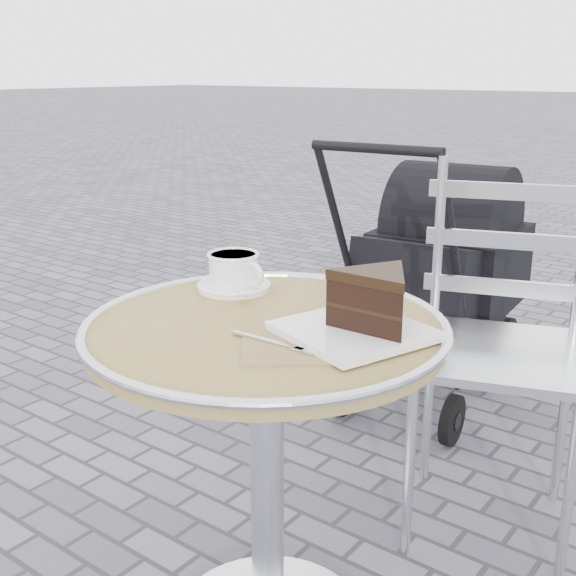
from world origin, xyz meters
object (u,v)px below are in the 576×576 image
Objects in this scene: cafe_table at (266,401)px; cake_plate_set at (369,307)px; bistro_chair at (503,304)px; baby_stroller at (439,281)px; cappuccino_set at (234,273)px.

cake_plate_set is (0.20, 0.06, 0.22)m from cafe_table.
bistro_chair is 0.98× the size of baby_stroller.
cafe_table is at bearing -123.65° from bistro_chair.
cafe_table is at bearing -83.69° from baby_stroller.
baby_stroller is at bearing 101.20° from cafe_table.
bistro_chair reaches higher than cake_plate_set.
bistro_chair is at bearing -57.05° from baby_stroller.
cafe_table is 0.75× the size of bistro_chair.
baby_stroller is (-0.07, 1.22, -0.32)m from cappuccino_set.
cafe_table is at bearing -31.69° from cappuccino_set.
bistro_chair is at bearing 75.67° from cafe_table.
baby_stroller is (-0.47, 0.60, -0.16)m from bistro_chair.
cafe_table is 0.74× the size of baby_stroller.
bistro_chair is (0.20, 0.76, 0.04)m from cafe_table.
bistro_chair reaches higher than cafe_table.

